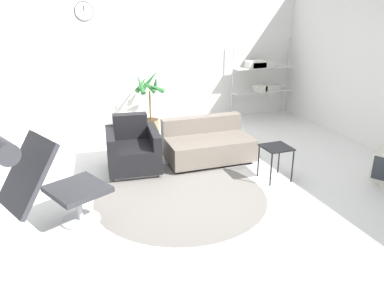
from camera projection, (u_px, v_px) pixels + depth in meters
ground_plane at (190, 183)px, 5.25m from camera, size 12.00×12.00×0.00m
wall_back at (140, 57)px, 7.32m from camera, size 12.00×0.09×2.80m
round_rug at (181, 196)px, 4.87m from camera, size 2.23×2.23×0.01m
lounge_chair at (38, 174)px, 3.80m from camera, size 1.26×1.00×1.20m
armchair_red at (133, 151)px, 5.59m from camera, size 0.84×0.90×0.79m
couch_low at (207, 145)px, 5.97m from camera, size 1.36×0.86×0.65m
side_table at (276, 151)px, 5.22m from camera, size 0.38×0.38×0.49m
potted_plant at (150, 105)px, 7.23m from camera, size 0.57×0.59×1.21m
shelf_unit at (262, 75)px, 8.05m from camera, size 1.39×0.28×1.69m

